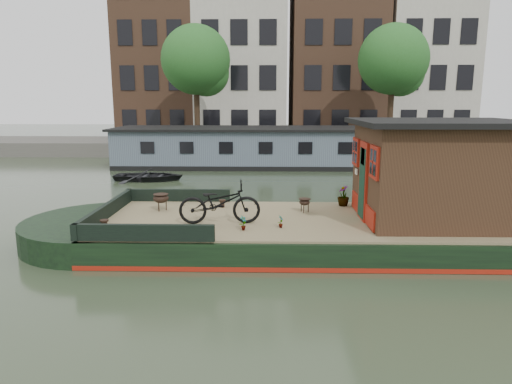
{
  "coord_description": "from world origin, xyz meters",
  "views": [
    {
      "loc": [
        -1.92,
        -10.98,
        3.51
      ],
      "look_at": [
        -2.2,
        0.5,
        1.22
      ],
      "focal_mm": 32.0,
      "sensor_mm": 36.0,
      "label": 1
    }
  ],
  "objects_px": {
    "brazier_rear": "(161,202)",
    "bicycle": "(220,203)",
    "cabin": "(437,170)",
    "brazier_front": "(304,205)",
    "potted_plant_a": "(243,223)",
    "dinghy": "(149,173)"
  },
  "relations": [
    {
      "from": "brazier_front",
      "to": "brazier_rear",
      "type": "height_order",
      "value": "brazier_rear"
    },
    {
      "from": "bicycle",
      "to": "brazier_rear",
      "type": "xyz_separation_m",
      "value": [
        -1.7,
        1.27,
        -0.28
      ]
    },
    {
      "from": "potted_plant_a",
      "to": "brazier_front",
      "type": "relative_size",
      "value": 0.92
    },
    {
      "from": "brazier_rear",
      "to": "bicycle",
      "type": "bearing_deg",
      "value": -36.91
    },
    {
      "from": "bicycle",
      "to": "brazier_rear",
      "type": "height_order",
      "value": "bicycle"
    },
    {
      "from": "brazier_rear",
      "to": "cabin",
      "type": "bearing_deg",
      "value": -6.33
    },
    {
      "from": "bicycle",
      "to": "dinghy",
      "type": "relative_size",
      "value": 0.62
    },
    {
      "from": "bicycle",
      "to": "potted_plant_a",
      "type": "distance_m",
      "value": 0.89
    },
    {
      "from": "bicycle",
      "to": "brazier_rear",
      "type": "distance_m",
      "value": 2.14
    },
    {
      "from": "brazier_front",
      "to": "dinghy",
      "type": "relative_size",
      "value": 0.12
    },
    {
      "from": "cabin",
      "to": "potted_plant_a",
      "type": "distance_m",
      "value": 4.88
    },
    {
      "from": "brazier_front",
      "to": "cabin",
      "type": "bearing_deg",
      "value": -11.86
    },
    {
      "from": "brazier_front",
      "to": "dinghy",
      "type": "distance_m",
      "value": 10.64
    },
    {
      "from": "bicycle",
      "to": "brazier_rear",
      "type": "relative_size",
      "value": 4.27
    },
    {
      "from": "dinghy",
      "to": "bicycle",
      "type": "bearing_deg",
      "value": -156.31
    },
    {
      "from": "cabin",
      "to": "dinghy",
      "type": "bearing_deg",
      "value": 135.73
    },
    {
      "from": "potted_plant_a",
      "to": "brazier_rear",
      "type": "height_order",
      "value": "brazier_rear"
    },
    {
      "from": "cabin",
      "to": "potted_plant_a",
      "type": "xyz_separation_m",
      "value": [
        -4.64,
        -1.09,
        -1.06
      ]
    },
    {
      "from": "cabin",
      "to": "brazier_front",
      "type": "distance_m",
      "value": 3.36
    },
    {
      "from": "cabin",
      "to": "brazier_front",
      "type": "bearing_deg",
      "value": 168.14
    },
    {
      "from": "bicycle",
      "to": "cabin",
      "type": "bearing_deg",
      "value": -89.35
    },
    {
      "from": "bicycle",
      "to": "dinghy",
      "type": "bearing_deg",
      "value": 18.6
    }
  ]
}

